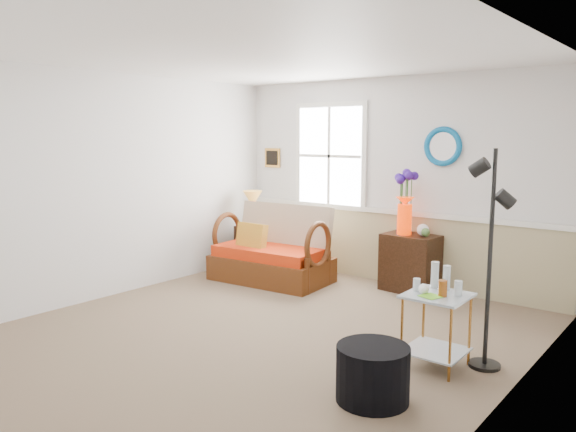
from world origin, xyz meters
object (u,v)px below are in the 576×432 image
Objects in this scene: floor_lamp at (490,261)px; ottoman at (373,373)px; side_table at (436,331)px; lamp_stand at (251,246)px; cabinet at (410,263)px; loveseat at (271,244)px.

ottoman is at bearing -115.40° from floor_lamp.
floor_lamp reaches higher than ottoman.
side_table is 1.16× the size of ottoman.
side_table reaches higher than lamp_stand.
lamp_stand reaches higher than ottoman.
cabinet is at bearing 111.35° from ottoman.
loveseat reaches higher than lamp_stand.
ottoman is at bearing -42.57° from loveseat.
floor_lamp is at bearing 37.81° from side_table.
side_table reaches higher than ottoman.
cabinet is at bearing 121.50° from side_table.
cabinet is 1.14× the size of side_table.
cabinet reaches higher than lamp_stand.
floor_lamp reaches higher than lamp_stand.
floor_lamp is 1.36m from ottoman.
loveseat reaches higher than ottoman.
cabinet is (2.37, 0.26, 0.05)m from lamp_stand.
side_table is (2.82, -1.26, -0.18)m from loveseat.
lamp_stand is 4.17m from floor_lamp.
floor_lamp is (3.88, -1.43, 0.59)m from lamp_stand.
loveseat is 3.44m from ottoman.
loveseat is 3.32m from floor_lamp.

